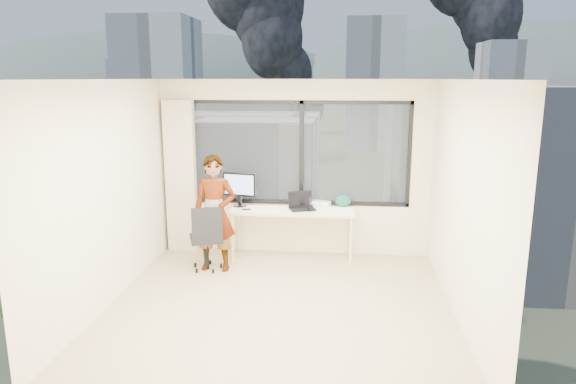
# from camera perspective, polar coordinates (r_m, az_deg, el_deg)

# --- Properties ---
(floor) EXTENTS (4.00, 4.00, 0.01)m
(floor) POSITION_cam_1_polar(r_m,az_deg,el_deg) (6.21, -0.96, -12.44)
(floor) COLOR tan
(floor) RESTS_ON ground
(ceiling) EXTENTS (4.00, 4.00, 0.01)m
(ceiling) POSITION_cam_1_polar(r_m,az_deg,el_deg) (5.63, -1.06, 12.32)
(ceiling) COLOR white
(ceiling) RESTS_ON ground
(wall_front) EXTENTS (4.00, 0.01, 2.60)m
(wall_front) POSITION_cam_1_polar(r_m,az_deg,el_deg) (3.88, -4.53, -7.35)
(wall_front) COLOR beige
(wall_front) RESTS_ON ground
(wall_left) EXTENTS (0.01, 4.00, 2.60)m
(wall_left) POSITION_cam_1_polar(r_m,az_deg,el_deg) (6.33, -19.28, -0.22)
(wall_left) COLOR beige
(wall_left) RESTS_ON ground
(wall_right) EXTENTS (0.01, 4.00, 2.60)m
(wall_right) POSITION_cam_1_polar(r_m,az_deg,el_deg) (5.89, 18.69, -1.09)
(wall_right) COLOR beige
(wall_right) RESTS_ON ground
(window_wall) EXTENTS (3.30, 0.16, 1.55)m
(window_wall) POSITION_cam_1_polar(r_m,az_deg,el_deg) (7.69, 1.13, 4.32)
(window_wall) COLOR black
(window_wall) RESTS_ON ground
(curtain) EXTENTS (0.45, 0.14, 2.30)m
(curtain) POSITION_cam_1_polar(r_m,az_deg,el_deg) (7.98, -11.73, 1.63)
(curtain) COLOR beige
(curtain) RESTS_ON floor
(desk) EXTENTS (1.80, 0.60, 0.75)m
(desk) POSITION_cam_1_polar(r_m,az_deg,el_deg) (7.62, 0.51, -4.63)
(desk) COLOR beige
(desk) RESTS_ON floor
(chair) EXTENTS (0.62, 0.62, 0.95)m
(chair) POSITION_cam_1_polar(r_m,az_deg,el_deg) (7.25, -9.00, -4.85)
(chair) COLOR black
(chair) RESTS_ON floor
(person) EXTENTS (0.59, 0.39, 1.61)m
(person) POSITION_cam_1_polar(r_m,az_deg,el_deg) (7.14, -8.08, -2.35)
(person) COLOR #2D2D33
(person) RESTS_ON floor
(monitor) EXTENTS (0.52, 0.20, 0.51)m
(monitor) POSITION_cam_1_polar(r_m,az_deg,el_deg) (7.67, -5.37, 0.30)
(monitor) COLOR black
(monitor) RESTS_ON desk
(game_console) EXTENTS (0.35, 0.32, 0.07)m
(game_console) POSITION_cam_1_polar(r_m,az_deg,el_deg) (7.70, 3.48, -1.32)
(game_console) COLOR white
(game_console) RESTS_ON desk
(laptop) EXTENTS (0.46, 0.48, 0.23)m
(laptop) POSITION_cam_1_polar(r_m,az_deg,el_deg) (7.47, 1.59, -1.09)
(laptop) COLOR black
(laptop) RESTS_ON desk
(cellphone) EXTENTS (0.12, 0.09, 0.01)m
(cellphone) POSITION_cam_1_polar(r_m,az_deg,el_deg) (7.50, -4.61, -1.92)
(cellphone) COLOR black
(cellphone) RESTS_ON desk
(pen_cup) EXTENTS (0.09, 0.09, 0.10)m
(pen_cup) POSITION_cam_1_polar(r_m,az_deg,el_deg) (7.41, 2.48, -1.74)
(pen_cup) COLOR black
(pen_cup) RESTS_ON desk
(handbag) EXTENTS (0.27, 0.20, 0.19)m
(handbag) POSITION_cam_1_polar(r_m,az_deg,el_deg) (7.69, 6.07, -0.93)
(handbag) COLOR #0D4F42
(handbag) RESTS_ON desk
(exterior_ground) EXTENTS (400.00, 400.00, 0.04)m
(exterior_ground) POSITION_cam_1_polar(r_m,az_deg,el_deg) (126.69, 5.49, 4.86)
(exterior_ground) COLOR #515B3D
(exterior_ground) RESTS_ON ground
(near_bldg_a) EXTENTS (16.00, 12.00, 14.00)m
(near_bldg_a) POSITION_cam_1_polar(r_m,az_deg,el_deg) (38.11, -9.08, -2.32)
(near_bldg_a) COLOR #F1E1CA
(near_bldg_a) RESTS_ON exterior_ground
(near_bldg_b) EXTENTS (14.00, 13.00, 16.00)m
(near_bldg_b) POSITION_cam_1_polar(r_m,az_deg,el_deg) (45.86, 20.01, 0.86)
(near_bldg_b) COLOR silver
(near_bldg_b) RESTS_ON exterior_ground
(far_tower_a) EXTENTS (14.00, 14.00, 28.00)m
(far_tower_a) POSITION_cam_1_polar(r_m,az_deg,el_deg) (106.76, -13.94, 10.69)
(far_tower_a) COLOR silver
(far_tower_a) RESTS_ON exterior_ground
(far_tower_b) EXTENTS (13.00, 13.00, 30.00)m
(far_tower_b) POSITION_cam_1_polar(r_m,az_deg,el_deg) (125.82, 9.35, 11.55)
(far_tower_b) COLOR silver
(far_tower_b) RESTS_ON exterior_ground
(far_tower_c) EXTENTS (15.00, 15.00, 26.00)m
(far_tower_c) POSITION_cam_1_polar(r_m,az_deg,el_deg) (152.23, 23.13, 10.11)
(far_tower_c) COLOR silver
(far_tower_c) RESTS_ON exterior_ground
(far_tower_d) EXTENTS (16.00, 14.00, 22.00)m
(far_tower_d) POSITION_cam_1_polar(r_m,az_deg,el_deg) (167.10, -15.72, 10.07)
(far_tower_d) COLOR silver
(far_tower_d) RESTS_ON exterior_ground
(hill_a) EXTENTS (288.00, 216.00, 90.00)m
(hill_a) POSITION_cam_1_polar(r_m,az_deg,el_deg) (347.63, -14.69, 9.31)
(hill_a) COLOR slate
(hill_a) RESTS_ON exterior_ground
(hill_b) EXTENTS (300.00, 220.00, 96.00)m
(hill_b) POSITION_cam_1_polar(r_m,az_deg,el_deg) (340.81, 23.04, 8.68)
(hill_b) COLOR slate
(hill_b) RESTS_ON exterior_ground
(tree_a) EXTENTS (7.00, 7.00, 8.00)m
(tree_a) POSITION_cam_1_polar(r_m,az_deg,el_deg) (34.62, -23.86, -10.04)
(tree_a) COLOR #1B511D
(tree_a) RESTS_ON exterior_ground
(tree_b) EXTENTS (7.60, 7.60, 9.00)m
(tree_b) POSITION_cam_1_polar(r_m,az_deg,el_deg) (26.73, 12.76, -14.83)
(tree_b) COLOR #1B511D
(tree_b) RESTS_ON exterior_ground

